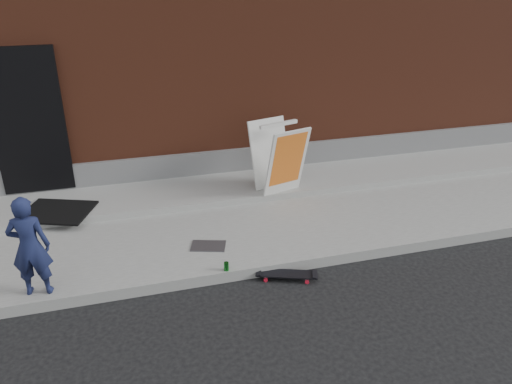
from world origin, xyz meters
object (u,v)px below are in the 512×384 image
object	(u,v)px
child	(30,247)
pizza_sign	(279,157)
soda_can	(226,266)
skateboard	(287,274)

from	to	relation	value
child	pizza_sign	size ratio (longest dim) A/B	1.08
child	soda_can	distance (m)	2.25
child	pizza_sign	distance (m)	3.90
skateboard	pizza_sign	size ratio (longest dim) A/B	0.68
pizza_sign	child	bearing A→B (deg)	-152.94
pizza_sign	skateboard	bearing A→B (deg)	-105.28
pizza_sign	soda_can	bearing A→B (deg)	-124.02
child	skateboard	bearing A→B (deg)	-179.60
child	skateboard	world-z (taller)	child
child	soda_can	bearing A→B (deg)	-177.26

